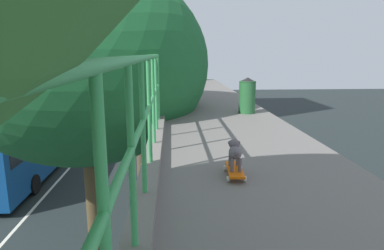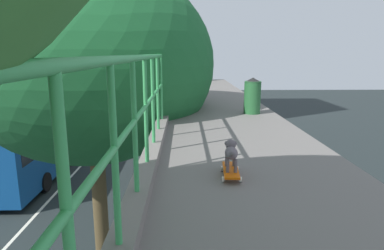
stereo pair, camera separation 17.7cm
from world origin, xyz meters
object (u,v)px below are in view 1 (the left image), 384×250
small_dog (235,151)px  city_bus (33,140)px  toy_skateboard (235,170)px  litter_bin (247,95)px

small_dog → city_bus: bearing=119.2°
toy_skateboard → litter_bin: litter_bin is taller
toy_skateboard → small_dog: bearing=86.2°
small_dog → litter_bin: size_ratio=0.46×
city_bus → toy_skateboard: bearing=-60.9°
toy_skateboard → small_dog: small_dog is taller
city_bus → litter_bin: litter_bin is taller
toy_skateboard → litter_bin: bearing=75.5°
toy_skateboard → city_bus: bearing=119.1°
city_bus → litter_bin: bearing=-50.4°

